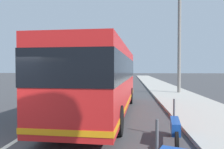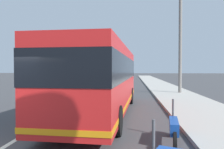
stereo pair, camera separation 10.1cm
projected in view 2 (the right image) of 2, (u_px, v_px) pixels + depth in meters
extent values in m
cube|color=#B2ADA3|center=(188.00, 102.00, 14.29)|extent=(110.00, 3.60, 0.14)
cube|color=silver|center=(79.00, 101.00, 14.95)|extent=(110.00, 0.16, 0.01)
cube|color=red|center=(102.00, 78.00, 10.79)|extent=(10.78, 3.07, 2.81)
cube|color=black|center=(102.00, 68.00, 10.77)|extent=(10.82, 3.11, 1.02)
cube|color=orange|center=(102.00, 102.00, 10.81)|extent=(10.81, 3.10, 0.16)
cylinder|color=black|center=(95.00, 95.00, 14.36)|extent=(1.01, 0.35, 1.00)
cylinder|color=black|center=(130.00, 96.00, 14.02)|extent=(1.01, 0.35, 1.00)
cylinder|color=black|center=(51.00, 118.00, 7.61)|extent=(1.01, 0.35, 1.00)
cylinder|color=black|center=(117.00, 121.00, 7.28)|extent=(1.01, 0.35, 1.00)
cylinder|color=#4C4C51|center=(153.00, 138.00, 4.09)|extent=(0.06, 0.06, 0.70)
cylinder|color=black|center=(173.00, 128.00, 7.24)|extent=(0.57, 0.16, 0.57)
cylinder|color=black|center=(175.00, 143.00, 5.73)|extent=(0.57, 0.16, 0.57)
cube|color=#1947A5|center=(174.00, 126.00, 6.48)|extent=(1.19, 0.40, 0.34)
cylinder|color=#4C4C51|center=(173.00, 110.00, 7.11)|extent=(0.06, 0.06, 0.70)
cube|color=gray|center=(77.00, 85.00, 21.97)|extent=(4.00, 1.78, 0.79)
cube|color=black|center=(77.00, 79.00, 22.02)|extent=(2.13, 1.62, 0.46)
cylinder|color=black|center=(82.00, 89.00, 20.59)|extent=(0.64, 0.23, 0.64)
cylinder|color=black|center=(65.00, 89.00, 20.75)|extent=(0.64, 0.23, 0.64)
cylinder|color=black|center=(88.00, 87.00, 23.21)|extent=(0.64, 0.23, 0.64)
cylinder|color=black|center=(73.00, 87.00, 23.37)|extent=(0.64, 0.23, 0.64)
cube|color=navy|center=(98.00, 78.00, 39.51)|extent=(4.55, 2.05, 0.72)
cube|color=black|center=(98.00, 75.00, 39.42)|extent=(2.26, 1.76, 0.49)
cylinder|color=black|center=(101.00, 80.00, 37.94)|extent=(0.65, 0.26, 0.64)
cylinder|color=black|center=(92.00, 80.00, 38.19)|extent=(0.65, 0.26, 0.64)
cylinder|color=black|center=(104.00, 79.00, 40.84)|extent=(0.65, 0.26, 0.64)
cylinder|color=black|center=(96.00, 79.00, 41.09)|extent=(0.65, 0.26, 0.64)
cylinder|color=slate|center=(180.00, 44.00, 19.31)|extent=(0.29, 0.29, 8.63)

